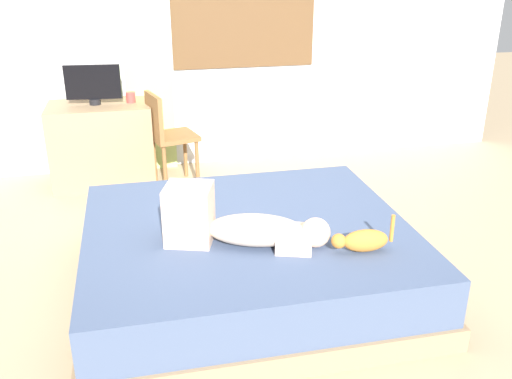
{
  "coord_description": "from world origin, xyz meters",
  "views": [
    {
      "loc": [
        -0.66,
        -3.05,
        1.95
      ],
      "look_at": [
        0.06,
        0.16,
        0.58
      ],
      "focal_mm": 39.26,
      "sensor_mm": 36.0,
      "label": 1
    }
  ],
  "objects_px": {
    "desk": "(102,144)",
    "cup": "(131,97)",
    "person_lying": "(239,225)",
    "bed": "(247,257)",
    "cat": "(362,240)",
    "tv_monitor": "(93,84)",
    "chair_by_desk": "(166,132)"
  },
  "relations": [
    {
      "from": "cat",
      "to": "tv_monitor",
      "type": "height_order",
      "value": "tv_monitor"
    },
    {
      "from": "desk",
      "to": "person_lying",
      "type": "bearing_deg",
      "value": -69.71
    },
    {
      "from": "chair_by_desk",
      "to": "tv_monitor",
      "type": "bearing_deg",
      "value": 159.59
    },
    {
      "from": "bed",
      "to": "person_lying",
      "type": "height_order",
      "value": "person_lying"
    },
    {
      "from": "cat",
      "to": "chair_by_desk",
      "type": "bearing_deg",
      "value": 111.81
    },
    {
      "from": "chair_by_desk",
      "to": "person_lying",
      "type": "bearing_deg",
      "value": -82.66
    },
    {
      "from": "bed",
      "to": "tv_monitor",
      "type": "height_order",
      "value": "tv_monitor"
    },
    {
      "from": "tv_monitor",
      "to": "cup",
      "type": "bearing_deg",
      "value": 1.13
    },
    {
      "from": "bed",
      "to": "cat",
      "type": "xyz_separation_m",
      "value": [
        0.56,
        -0.45,
        0.28
      ]
    },
    {
      "from": "desk",
      "to": "chair_by_desk",
      "type": "distance_m",
      "value": 0.63
    },
    {
      "from": "person_lying",
      "to": "cat",
      "type": "relative_size",
      "value": 2.6
    },
    {
      "from": "cup",
      "to": "cat",
      "type": "bearing_deg",
      "value": -64.52
    },
    {
      "from": "cup",
      "to": "person_lying",
      "type": "bearing_deg",
      "value": -76.45
    },
    {
      "from": "chair_by_desk",
      "to": "desk",
      "type": "bearing_deg",
      "value": 158.84
    },
    {
      "from": "cat",
      "to": "desk",
      "type": "relative_size",
      "value": 0.4
    },
    {
      "from": "person_lying",
      "to": "tv_monitor",
      "type": "relative_size",
      "value": 1.94
    },
    {
      "from": "desk",
      "to": "cup",
      "type": "height_order",
      "value": "cup"
    },
    {
      "from": "cat",
      "to": "cup",
      "type": "distance_m",
      "value": 2.8
    },
    {
      "from": "person_lying",
      "to": "tv_monitor",
      "type": "bearing_deg",
      "value": 110.81
    },
    {
      "from": "cat",
      "to": "tv_monitor",
      "type": "bearing_deg",
      "value": 121.05
    },
    {
      "from": "desk",
      "to": "cup",
      "type": "distance_m",
      "value": 0.51
    },
    {
      "from": "desk",
      "to": "tv_monitor",
      "type": "distance_m",
      "value": 0.55
    },
    {
      "from": "person_lying",
      "to": "tv_monitor",
      "type": "distance_m",
      "value": 2.44
    },
    {
      "from": "person_lying",
      "to": "desk",
      "type": "relative_size",
      "value": 1.03
    },
    {
      "from": "tv_monitor",
      "to": "chair_by_desk",
      "type": "bearing_deg",
      "value": -20.41
    },
    {
      "from": "bed",
      "to": "chair_by_desk",
      "type": "relative_size",
      "value": 2.35
    },
    {
      "from": "bed",
      "to": "chair_by_desk",
      "type": "xyz_separation_m",
      "value": [
        -0.35,
        1.83,
        0.3
      ]
    },
    {
      "from": "tv_monitor",
      "to": "desk",
      "type": "bearing_deg",
      "value": 0.0
    },
    {
      "from": "person_lying",
      "to": "tv_monitor",
      "type": "height_order",
      "value": "tv_monitor"
    },
    {
      "from": "cat",
      "to": "chair_by_desk",
      "type": "relative_size",
      "value": 0.42
    },
    {
      "from": "person_lying",
      "to": "bed",
      "type": "bearing_deg",
      "value": 65.52
    },
    {
      "from": "cup",
      "to": "chair_by_desk",
      "type": "xyz_separation_m",
      "value": [
        0.28,
        -0.23,
        -0.28
      ]
    }
  ]
}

